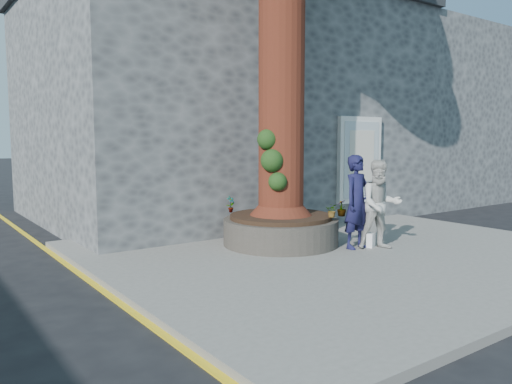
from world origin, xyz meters
TOP-DOWN VIEW (x-y plane):
  - ground at (0.00, 0.00)m, footprint 120.00×120.00m
  - pavement at (1.50, 1.00)m, footprint 9.00×8.00m
  - yellow_line at (-3.05, 1.00)m, footprint 0.10×30.00m
  - stone_shop at (2.50, 7.20)m, footprint 10.30×8.30m
  - neighbour_shop at (10.50, 7.20)m, footprint 6.00×8.00m
  - planter at (0.80, 2.00)m, footprint 2.30×2.30m
  - man at (1.77, 0.85)m, footprint 0.70×0.51m
  - woman at (2.08, 0.55)m, footprint 1.04×0.97m
  - shopping_bag at (2.04, 0.73)m, footprint 0.23×0.19m
  - plant_a at (0.15, 2.85)m, footprint 0.20×0.15m
  - plant_b at (1.33, 2.72)m, footprint 0.30×0.31m
  - plant_c at (1.65, 1.15)m, footprint 0.23×0.23m
  - plant_d at (1.40, 1.15)m, footprint 0.30×0.31m

SIDE VIEW (x-z plane):
  - ground at x=0.00m, z-range 0.00..0.00m
  - yellow_line at x=-3.05m, z-range 0.00..0.01m
  - pavement at x=1.50m, z-range 0.00..0.12m
  - shopping_bag at x=2.04m, z-range 0.12..0.40m
  - planter at x=0.80m, z-range 0.11..0.71m
  - plant_d at x=1.40m, z-range 0.72..0.98m
  - plant_c at x=1.65m, z-range 0.72..1.04m
  - plant_a at x=0.15m, z-range 0.72..1.06m
  - plant_b at x=1.33m, z-range 0.72..1.12m
  - woman at x=2.08m, z-range 0.12..1.84m
  - man at x=1.77m, z-range 0.12..1.93m
  - neighbour_shop at x=10.50m, z-range 0.00..6.00m
  - stone_shop at x=2.50m, z-range 0.01..6.31m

